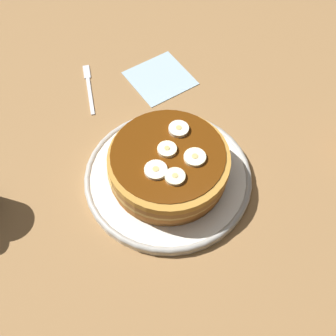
# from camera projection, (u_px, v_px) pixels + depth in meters

# --- Properties ---
(ground_plane) EXTENTS (1.40, 1.40, 0.03)m
(ground_plane) POSITION_uv_depth(u_px,v_px,m) (168.00, 186.00, 0.82)
(ground_plane) COLOR olive
(plate) EXTENTS (0.28, 0.28, 0.02)m
(plate) POSITION_uv_depth(u_px,v_px,m) (168.00, 178.00, 0.80)
(plate) COLOR silver
(plate) RESTS_ON ground_plane
(pancake_stack) EXTENTS (0.20, 0.20, 0.06)m
(pancake_stack) POSITION_uv_depth(u_px,v_px,m) (169.00, 166.00, 0.77)
(pancake_stack) COLOR #9F612C
(pancake_stack) RESTS_ON plate
(banana_slice_0) EXTENTS (0.03, 0.03, 0.01)m
(banana_slice_0) POSITION_uv_depth(u_px,v_px,m) (165.00, 150.00, 0.75)
(banana_slice_0) COLOR #FEEEBD
(banana_slice_0) RESTS_ON pancake_stack
(banana_slice_1) EXTENTS (0.03, 0.03, 0.01)m
(banana_slice_1) POSITION_uv_depth(u_px,v_px,m) (176.00, 177.00, 0.72)
(banana_slice_1) COLOR #F8ECB6
(banana_slice_1) RESTS_ON pancake_stack
(banana_slice_2) EXTENTS (0.03, 0.03, 0.01)m
(banana_slice_2) POSITION_uv_depth(u_px,v_px,m) (195.00, 158.00, 0.74)
(banana_slice_2) COLOR #F5EEBD
(banana_slice_2) RESTS_ON pancake_stack
(banana_slice_3) EXTENTS (0.03, 0.03, 0.01)m
(banana_slice_3) POSITION_uv_depth(u_px,v_px,m) (179.00, 129.00, 0.77)
(banana_slice_3) COLOR beige
(banana_slice_3) RESTS_ON pancake_stack
(banana_slice_4) EXTENTS (0.04, 0.04, 0.01)m
(banana_slice_4) POSITION_uv_depth(u_px,v_px,m) (156.00, 170.00, 0.73)
(banana_slice_4) COLOR #FCEBC3
(banana_slice_4) RESTS_ON pancake_stack
(napkin) EXTENTS (0.14, 0.14, 0.00)m
(napkin) POSITION_uv_depth(u_px,v_px,m) (160.00, 78.00, 0.94)
(napkin) COLOR #99B2BF
(napkin) RESTS_ON ground_plane
(fork) EXTENTS (0.13, 0.01, 0.01)m
(fork) POSITION_uv_depth(u_px,v_px,m) (89.00, 86.00, 0.93)
(fork) COLOR silver
(fork) RESTS_ON ground_plane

